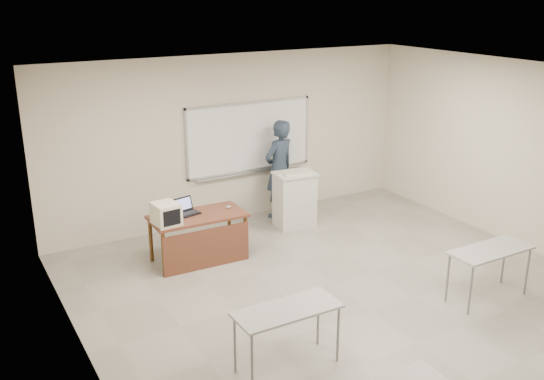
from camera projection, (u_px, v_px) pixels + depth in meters
floor at (371, 311)px, 8.01m from camera, size 7.00×8.00×0.01m
whiteboard at (249, 138)px, 10.94m from camera, size 2.48×0.10×1.31m
student_desks at (451, 311)px, 6.68m from camera, size 4.40×2.20×0.73m
instructor_desk at (201, 230)px, 9.26m from camera, size 1.45×0.73×0.75m
podium at (295, 199)px, 10.74m from camera, size 0.70×0.51×0.99m
crt_monitor at (166, 214)px, 8.87m from camera, size 0.36×0.40×0.34m
laptop at (187, 210)px, 9.35m from camera, size 0.32×0.29×0.23m
mouse at (228, 207)px, 9.58m from camera, size 0.10×0.08×0.03m
keyboard at (298, 174)px, 10.48m from camera, size 0.50×0.28×0.03m
presenter at (279, 169)px, 11.07m from camera, size 0.76×0.60×1.82m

